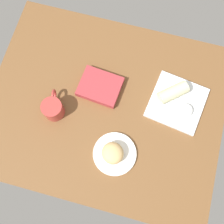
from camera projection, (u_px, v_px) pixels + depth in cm
name	position (u px, v px, depth cm)	size (l,w,h in cm)	color
dining_table	(105.00, 107.00, 130.82)	(110.00, 90.00, 4.00)	brown
round_plate	(115.00, 154.00, 122.22)	(19.32, 19.32, 1.40)	white
scone_pastry	(113.00, 153.00, 118.42)	(9.85, 9.32, 6.40)	#DDB575
square_plate	(177.00, 103.00, 128.50)	(24.21, 24.21, 1.60)	white
sauce_cup	(185.00, 111.00, 125.23)	(5.96, 5.96, 2.49)	silver
breakfast_wrap	(173.00, 93.00, 125.84)	(5.91, 5.91, 13.83)	beige
book_stack	(100.00, 87.00, 129.55)	(20.41, 17.02, 3.56)	#A53338
coffee_mug	(53.00, 108.00, 123.78)	(9.34, 13.97, 8.98)	#B23833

